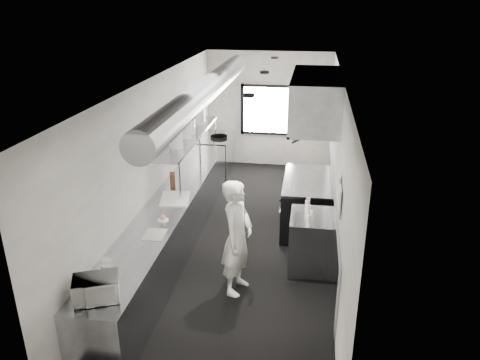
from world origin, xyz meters
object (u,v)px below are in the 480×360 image
at_px(exhaust_hood, 315,99).
at_px(squeeze_bottle_d, 307,206).
at_px(microwave, 96,288).
at_px(plate_stack_a, 176,140).
at_px(plate_stack_b, 186,130).
at_px(plate_stack_d, 199,115).
at_px(bottle_station, 311,242).
at_px(squeeze_bottle_e, 308,203).
at_px(prep_counter, 171,225).
at_px(deli_tub_b, 106,263).
at_px(small_plate, 163,220).
at_px(squeeze_bottle_a, 309,221).
at_px(squeeze_bottle_c, 308,211).
at_px(line_cook, 237,238).
at_px(far_work_table, 216,155).
at_px(deli_tub_a, 106,268).
at_px(knife_block, 172,179).
at_px(cutting_board, 175,198).
at_px(squeeze_bottle_b, 312,215).
at_px(plate_stack_c, 189,126).
at_px(range, 306,203).
at_px(pass_shelf, 189,137).

height_order(exhaust_hood, squeeze_bottle_d, exhaust_hood).
distance_m(microwave, squeeze_bottle_d, 3.44).
distance_m(plate_stack_a, plate_stack_b, 0.60).
xyz_separation_m(plate_stack_d, squeeze_bottle_d, (2.26, -2.35, -0.77)).
height_order(bottle_station, squeeze_bottle_e, squeeze_bottle_e).
xyz_separation_m(prep_counter, bottle_station, (2.30, -0.20, 0.00)).
relative_size(deli_tub_b, small_plate, 0.83).
relative_size(squeeze_bottle_a, squeeze_bottle_c, 0.87).
distance_m(bottle_station, plate_stack_b, 3.09).
distance_m(plate_stack_b, squeeze_bottle_d, 2.76).
height_order(plate_stack_d, squeeze_bottle_a, plate_stack_d).
xyz_separation_m(line_cook, plate_stack_a, (-1.34, 1.70, 0.86)).
bearing_deg(prep_counter, deli_tub_b, -95.46).
bearing_deg(squeeze_bottle_e, squeeze_bottle_a, -87.37).
height_order(far_work_table, line_cook, line_cook).
bearing_deg(squeeze_bottle_a, deli_tub_b, -148.81).
bearing_deg(bottle_station, squeeze_bottle_d, 118.68).
relative_size(bottle_station, far_work_table, 0.75).
distance_m(exhaust_hood, squeeze_bottle_e, 1.79).
distance_m(squeeze_bottle_a, squeeze_bottle_e, 0.63).
bearing_deg(far_work_table, deli_tub_a, -91.47).
xyz_separation_m(prep_counter, line_cook, (1.27, -0.96, 0.41)).
xyz_separation_m(microwave, small_plate, (0.13, 1.96, -0.13)).
xyz_separation_m(knife_block, squeeze_bottle_d, (2.36, -0.69, -0.02)).
height_order(far_work_table, squeeze_bottle_c, squeeze_bottle_c).
bearing_deg(exhaust_hood, cutting_board, -152.93).
xyz_separation_m(plate_stack_b, squeeze_bottle_a, (2.32, -1.89, -0.73)).
distance_m(squeeze_bottle_a, squeeze_bottle_b, 0.19).
relative_size(small_plate, plate_stack_c, 0.53).
xyz_separation_m(far_work_table, knife_block, (-0.15, -3.04, 0.56)).
bearing_deg(deli_tub_a, knife_block, 89.93).
xyz_separation_m(prep_counter, squeeze_bottle_a, (2.26, -0.54, 0.54)).
bearing_deg(plate_stack_c, plate_stack_a, -90.41).
bearing_deg(plate_stack_c, range, -10.36).
distance_m(line_cook, plate_stack_a, 2.33).
distance_m(exhaust_hood, squeeze_bottle_a, 2.23).
height_order(exhaust_hood, plate_stack_b, exhaust_hood).
height_order(knife_block, plate_stack_c, plate_stack_c).
distance_m(plate_stack_c, squeeze_bottle_d, 2.91).
height_order(bottle_station, squeeze_bottle_a, squeeze_bottle_a).
relative_size(cutting_board, plate_stack_c, 1.95).
distance_m(far_work_table, deli_tub_a, 5.84).
relative_size(cutting_board, plate_stack_d, 1.57).
bearing_deg(cutting_board, small_plate, -86.40).
height_order(squeeze_bottle_a, squeeze_bottle_c, squeeze_bottle_c).
bearing_deg(cutting_board, squeeze_bottle_e, 0.31).
distance_m(pass_shelf, deli_tub_b, 3.57).
bearing_deg(plate_stack_b, line_cook, -60.02).
relative_size(small_plate, plate_stack_d, 0.42).
relative_size(range, cutting_board, 2.64).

